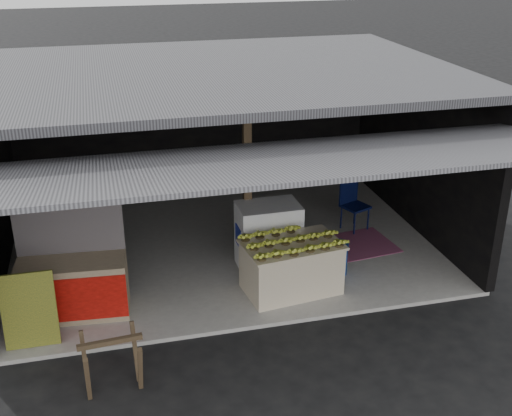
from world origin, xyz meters
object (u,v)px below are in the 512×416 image
object	(u,v)px
neighbor_stall	(73,285)
water_barrel	(337,259)
banana_table	(291,267)
plastic_chair	(352,201)
white_crate	(268,236)
sawhorse	(112,359)

from	to	relation	value
neighbor_stall	water_barrel	xyz separation A→B (m)	(3.88, 0.18, -0.21)
banana_table	plastic_chair	distance (m)	2.46
neighbor_stall	white_crate	bearing A→B (deg)	17.28
white_crate	neighbor_stall	xyz separation A→B (m)	(-2.93, -0.66, -0.07)
plastic_chair	neighbor_stall	bearing A→B (deg)	176.87
sawhorse	neighbor_stall	bearing A→B (deg)	99.31
neighbor_stall	sawhorse	distance (m)	1.77
banana_table	neighbor_stall	bearing A→B (deg)	170.10
banana_table	sawhorse	xyz separation A→B (m)	(-2.63, -1.58, 0.00)
sawhorse	water_barrel	xyz separation A→B (m)	(3.45, 1.89, -0.15)
water_barrel	plastic_chair	world-z (taller)	plastic_chair
banana_table	water_barrel	bearing A→B (deg)	13.27
banana_table	white_crate	size ratio (longest dim) A/B	1.42
banana_table	sawhorse	bearing A→B (deg)	-156.38
white_crate	plastic_chair	size ratio (longest dim) A/B	1.20
white_crate	sawhorse	bearing A→B (deg)	-137.30
white_crate	neighbor_stall	world-z (taller)	neighbor_stall
banana_table	neighbor_stall	xyz separation A→B (m)	(-3.06, 0.13, 0.07)
banana_table	sawhorse	world-z (taller)	banana_table
white_crate	sawhorse	xyz separation A→B (m)	(-2.49, -2.37, -0.14)
neighbor_stall	plastic_chair	size ratio (longest dim) A/B	1.71
plastic_chair	banana_table	bearing A→B (deg)	-155.27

